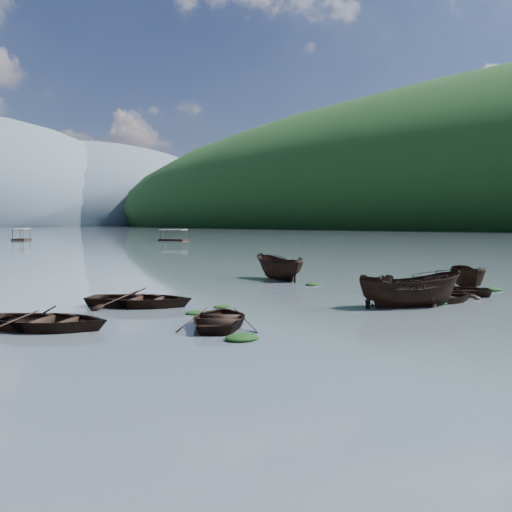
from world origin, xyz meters
TOP-DOWN VIEW (x-y plane):
  - ground_plane at (0.00, 0.00)m, footprint 2400.00×2400.00m
  - haze_mtn_d at (320.00, 900.00)m, footprint 520.00×520.00m
  - rowboat_0 at (-13.34, 7.25)m, footprint 5.82×5.94m
  - rowboat_1 at (-7.80, 4.01)m, footprint 5.11×5.30m
  - rowboat_2 at (1.77, 2.59)m, footprint 5.29×3.91m
  - rowboat_3 at (6.85, 4.19)m, footprint 5.51×5.61m
  - rowboat_4 at (4.13, 2.75)m, footprint 4.91×4.12m
  - rowboat_5 at (10.16, 4.90)m, footprint 4.17×4.18m
  - rowboat_6 at (-8.04, 10.40)m, footprint 6.02×6.04m
  - rowboat_8 at (5.03, 16.07)m, footprint 2.65×5.26m
  - weed_clump_0 at (-8.72, 1.33)m, footprint 1.22×1.00m
  - weed_clump_1 at (-7.11, 6.95)m, footprint 0.92×0.74m
  - weed_clump_2 at (3.63, 2.39)m, footprint 1.16×0.93m
  - weed_clump_3 at (7.81, 8.60)m, footprint 0.92×0.78m
  - weed_clump_4 at (10.97, 3.78)m, footprint 1.17×0.93m
  - weed_clump_5 at (-8.15, 10.46)m, footprint 0.96×0.77m
  - weed_clump_6 at (-5.16, 7.82)m, footprint 0.83×0.69m
  - weed_clump_7 at (4.61, 12.19)m, footprint 0.99×0.79m
  - pontoon_centre at (15.60, 118.58)m, footprint 5.67×7.06m
  - pontoon_right at (40.72, 94.90)m, footprint 5.28×6.65m

SIDE VIEW (x-z plane):
  - ground_plane at x=0.00m, z-range 0.00..0.00m
  - haze_mtn_d at x=320.00m, z-range -110.00..110.00m
  - rowboat_0 at x=-13.34m, z-range -0.50..0.50m
  - rowboat_1 at x=-7.80m, z-range -0.45..0.45m
  - rowboat_2 at x=1.77m, z-range -0.96..0.96m
  - rowboat_3 at x=6.85m, z-range -0.48..0.48m
  - rowboat_4 at x=4.13m, z-range -0.44..0.44m
  - rowboat_5 at x=10.16m, z-range -0.83..0.83m
  - rowboat_6 at x=-8.04m, z-range -0.52..0.52m
  - rowboat_8 at x=5.03m, z-range -0.97..0.97m
  - weed_clump_0 at x=-8.72m, z-range -0.13..0.13m
  - weed_clump_1 at x=-7.11m, z-range -0.10..0.10m
  - weed_clump_2 at x=3.63m, z-range -0.13..0.13m
  - weed_clump_3 at x=7.81m, z-range -0.10..0.10m
  - weed_clump_4 at x=10.97m, z-range -0.12..0.12m
  - weed_clump_5 at x=-8.15m, z-range -0.10..0.10m
  - weed_clump_6 at x=-5.16m, z-range -0.09..0.09m
  - weed_clump_7 at x=4.61m, z-range -0.11..0.11m
  - pontoon_centre at x=15.60m, z-range -1.26..1.26m
  - pontoon_right at x=40.72m, z-range -1.18..1.18m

